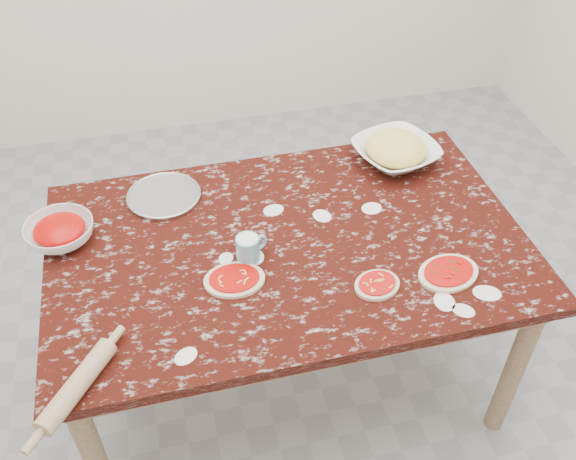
# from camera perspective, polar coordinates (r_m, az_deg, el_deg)

# --- Properties ---
(ground) EXTENTS (4.00, 4.00, 0.00)m
(ground) POSITION_cam_1_polar(r_m,az_deg,el_deg) (2.69, 0.00, -12.79)
(ground) COLOR gray
(worktable) EXTENTS (1.60, 1.00, 0.75)m
(worktable) POSITION_cam_1_polar(r_m,az_deg,el_deg) (2.17, 0.00, -2.60)
(worktable) COLOR black
(worktable) RESTS_ON ground
(pizza_tray) EXTENTS (0.32, 0.32, 0.01)m
(pizza_tray) POSITION_cam_1_polar(r_m,az_deg,el_deg) (2.33, -11.22, 3.03)
(pizza_tray) COLOR #B2B2B7
(pizza_tray) RESTS_ON worktable
(sauce_bowl) EXTENTS (0.28, 0.28, 0.07)m
(sauce_bowl) POSITION_cam_1_polar(r_m,az_deg,el_deg) (2.23, -20.01, -0.23)
(sauce_bowl) COLOR white
(sauce_bowl) RESTS_ON worktable
(cheese_bowl) EXTENTS (0.38, 0.38, 0.08)m
(cheese_bowl) POSITION_cam_1_polar(r_m,az_deg,el_deg) (2.49, 9.76, 6.91)
(cheese_bowl) COLOR white
(cheese_bowl) RESTS_ON worktable
(flour_mug) EXTENTS (0.11, 0.08, 0.09)m
(flour_mug) POSITION_cam_1_polar(r_m,az_deg,el_deg) (2.03, -3.60, -1.64)
(flour_mug) COLOR #68B1BF
(flour_mug) RESTS_ON worktable
(pizza_left) EXTENTS (0.20, 0.16, 0.02)m
(pizza_left) POSITION_cam_1_polar(r_m,az_deg,el_deg) (1.99, -4.90, -4.52)
(pizza_left) COLOR beige
(pizza_left) RESTS_ON worktable
(pizza_mid) EXTENTS (0.18, 0.16, 0.02)m
(pizza_mid) POSITION_cam_1_polar(r_m,az_deg,el_deg) (1.98, 8.10, -4.94)
(pizza_mid) COLOR beige
(pizza_mid) RESTS_ON worktable
(pizza_right) EXTENTS (0.24, 0.20, 0.02)m
(pizza_right) POSITION_cam_1_polar(r_m,az_deg,el_deg) (2.06, 14.37, -3.79)
(pizza_right) COLOR beige
(pizza_right) RESTS_ON worktable
(rolling_pin) EXTENTS (0.22, 0.26, 0.06)m
(rolling_pin) POSITION_cam_1_polar(r_m,az_deg,el_deg) (1.80, -18.62, -13.24)
(rolling_pin) COLOR tan
(rolling_pin) RESTS_ON worktable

